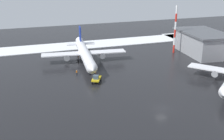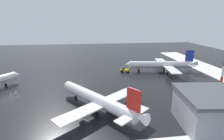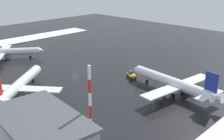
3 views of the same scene
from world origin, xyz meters
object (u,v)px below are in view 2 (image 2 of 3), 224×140
(ground_crew_beside_wing, at_px, (170,68))
(traffic_cone_mid_line, at_px, (161,71))
(airplane_far_rear, at_px, (98,100))
(antenna_mast, at_px, (222,76))
(pushback_tug, at_px, (124,69))
(ground_crew_near_tug, at_px, (138,67))
(airplane_distant_tail, at_px, (162,65))
(traffic_cone_wingtip_side, at_px, (141,72))
(traffic_cone_near_nose, at_px, (187,75))

(ground_crew_beside_wing, bearing_deg, traffic_cone_mid_line, 143.15)
(airplane_far_rear, distance_m, antenna_mast, 37.41)
(pushback_tug, height_order, ground_crew_near_tug, pushback_tug)
(airplane_distant_tail, distance_m, airplane_far_rear, 49.99)
(traffic_cone_mid_line, height_order, traffic_cone_wingtip_side, same)
(airplane_far_rear, distance_m, ground_crew_beside_wing, 54.55)
(antenna_mast, xyz_separation_m, traffic_cone_near_nose, (6.80, 29.23, -9.21))
(ground_crew_near_tug, xyz_separation_m, ground_crew_beside_wing, (15.93, -4.13, 0.00))
(airplane_far_rear, bearing_deg, traffic_cone_mid_line, -82.48)
(airplane_distant_tail, relative_size, ground_crew_beside_wing, 21.58)
(traffic_cone_wingtip_side, bearing_deg, antenna_mast, -69.91)
(traffic_cone_mid_line, bearing_deg, airplane_far_rear, -134.25)
(traffic_cone_near_nose, bearing_deg, antenna_mast, -103.10)
(ground_crew_near_tug, bearing_deg, antenna_mast, 65.20)
(ground_crew_beside_wing, relative_size, traffic_cone_wingtip_side, 3.11)
(pushback_tug, distance_m, traffic_cone_near_nose, 29.95)
(airplane_distant_tail, xyz_separation_m, traffic_cone_wingtip_side, (-11.34, -0.64, -3.35))
(ground_crew_near_tug, relative_size, ground_crew_beside_wing, 1.00)
(airplane_far_rear, relative_size, ground_crew_near_tug, 17.15)
(airplane_distant_tail, distance_m, pushback_tug, 19.38)
(airplane_far_rear, relative_size, traffic_cone_near_nose, 53.32)
(pushback_tug, height_order, traffic_cone_near_nose, pushback_tug)
(antenna_mast, relative_size, traffic_cone_wingtip_side, 34.50)
(airplane_far_rear, bearing_deg, traffic_cone_near_nose, -96.02)
(traffic_cone_near_nose, xyz_separation_m, traffic_cone_mid_line, (-9.63, 7.43, 0.00))
(traffic_cone_mid_line, distance_m, traffic_cone_wingtip_side, 10.75)
(airplane_distant_tail, bearing_deg, traffic_cone_near_nose, 143.47)
(airplane_far_rear, height_order, ground_crew_beside_wing, airplane_far_rear)
(ground_crew_near_tug, bearing_deg, airplane_distant_tail, 111.57)
(airplane_far_rear, distance_m, traffic_cone_wingtip_side, 42.49)
(traffic_cone_mid_line, bearing_deg, ground_crew_beside_wing, 23.81)
(ground_crew_beside_wing, distance_m, traffic_cone_near_nose, 10.71)
(airplane_far_rear, bearing_deg, ground_crew_near_tug, -67.93)
(airplane_far_rear, relative_size, pushback_tug, 5.75)
(ground_crew_near_tug, bearing_deg, airplane_far_rear, 18.54)
(airplane_distant_tail, distance_m, ground_crew_near_tug, 12.54)
(airplane_far_rear, bearing_deg, traffic_cone_wingtip_side, -71.59)
(ground_crew_beside_wing, distance_m, antenna_mast, 40.13)
(airplane_far_rear, relative_size, traffic_cone_wingtip_side, 53.32)
(traffic_cone_mid_line, bearing_deg, ground_crew_near_tug, 147.53)
(pushback_tug, height_order, traffic_cone_mid_line, pushback_tug)
(pushback_tug, distance_m, traffic_cone_mid_line, 18.79)
(airplane_distant_tail, relative_size, pushback_tug, 7.24)
(airplane_far_rear, height_order, pushback_tug, airplane_far_rear)
(traffic_cone_near_nose, distance_m, traffic_cone_wingtip_side, 21.84)
(antenna_mast, height_order, traffic_cone_near_nose, antenna_mast)
(traffic_cone_near_nose, bearing_deg, traffic_cone_mid_line, 142.37)
(pushback_tug, xyz_separation_m, traffic_cone_near_nose, (28.23, -9.95, -1.01))
(airplane_distant_tail, height_order, ground_crew_beside_wing, airplane_distant_tail)
(airplane_far_rear, height_order, traffic_cone_near_nose, airplane_far_rear)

